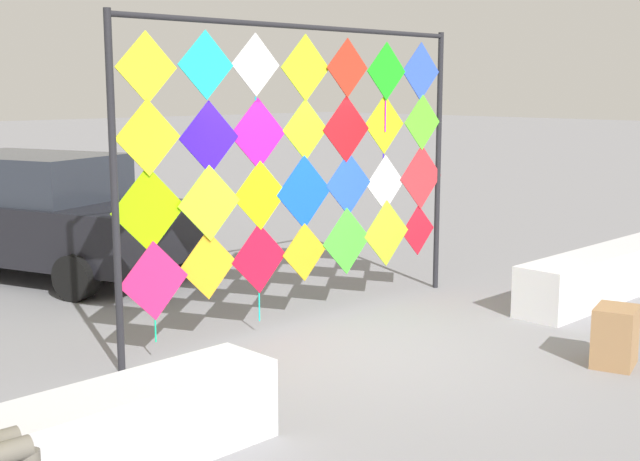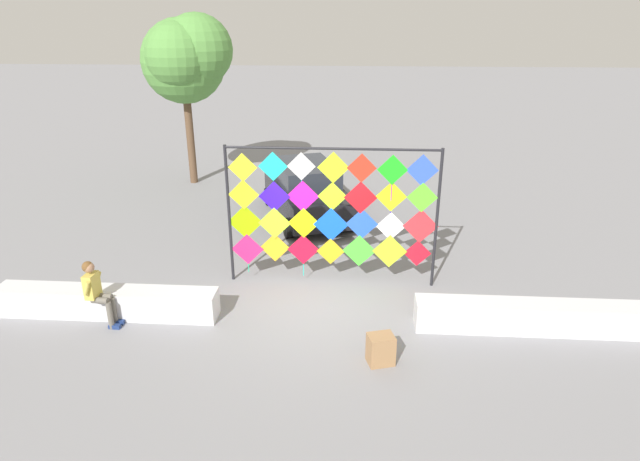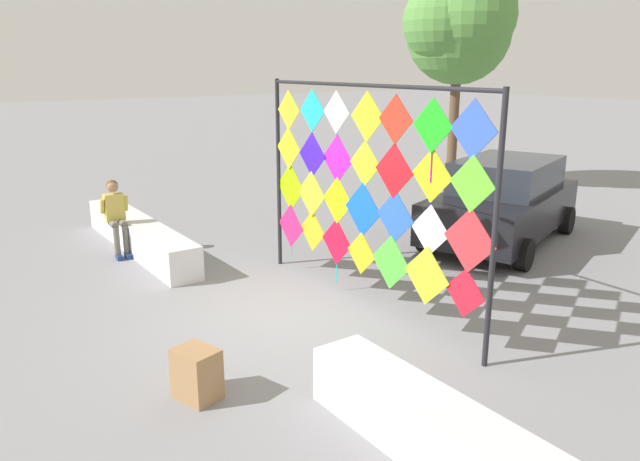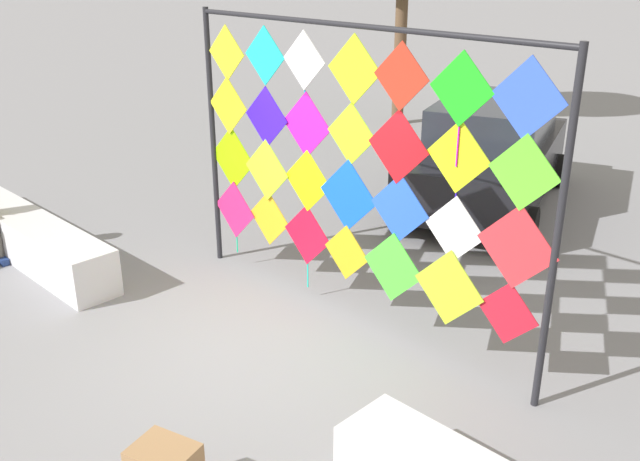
{
  "view_description": "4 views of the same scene",
  "coord_description": "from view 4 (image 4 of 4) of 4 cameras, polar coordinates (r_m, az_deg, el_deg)",
  "views": [
    {
      "loc": [
        -6.14,
        -5.46,
        2.64
      ],
      "look_at": [
        -0.01,
        0.76,
        1.15
      ],
      "focal_mm": 47.21,
      "sensor_mm": 36.0,
      "label": 1
    },
    {
      "loc": [
        0.78,
        -10.38,
        6.03
      ],
      "look_at": [
        0.01,
        0.84,
        1.51
      ],
      "focal_mm": 30.28,
      "sensor_mm": 36.0,
      "label": 2
    },
    {
      "loc": [
        6.97,
        -4.23,
        3.56
      ],
      "look_at": [
        -0.14,
        0.76,
        1.17
      ],
      "focal_mm": 33.83,
      "sensor_mm": 36.0,
      "label": 3
    },
    {
      "loc": [
        5.07,
        -4.06,
        4.0
      ],
      "look_at": [
        0.35,
        0.72,
        1.27
      ],
      "focal_mm": 39.21,
      "sensor_mm": 36.0,
      "label": 4
    }
  ],
  "objects": [
    {
      "name": "ground",
      "position": [
        7.63,
        -5.76,
        -9.64
      ],
      "size": [
        120.0,
        120.0,
        0.0
      ],
      "primitive_type": "plane",
      "color": "gray"
    },
    {
      "name": "kite_display_rack",
      "position": [
        7.48,
        2.39,
        5.94
      ],
      "size": [
        4.9,
        0.07,
        3.34
      ],
      "color": "#232328",
      "rests_on": "ground"
    },
    {
      "name": "parked_car",
      "position": [
        11.85,
        13.63,
        6.15
      ],
      "size": [
        3.28,
        4.8,
        1.72
      ],
      "color": "black",
      "rests_on": "ground"
    },
    {
      "name": "plaza_ledge_left",
      "position": [
        10.8,
        -23.69,
        0.14
      ],
      "size": [
        4.76,
        0.61,
        0.61
      ],
      "primitive_type": "cube",
      "color": "silver",
      "rests_on": "ground"
    }
  ]
}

